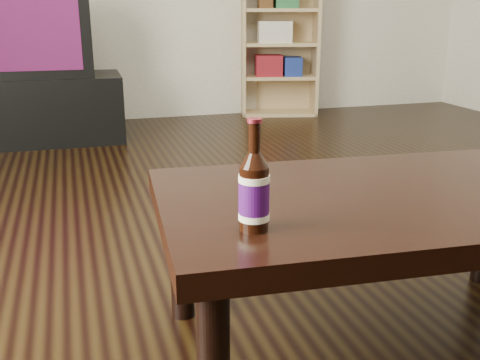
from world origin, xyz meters
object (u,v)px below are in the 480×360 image
object	(u,v)px
bookshelf	(278,41)
coffee_table	(388,213)
beer_bottle	(254,192)
tv_stand	(38,109)
tv	(30,32)

from	to	relation	value
bookshelf	coffee_table	xyz separation A→B (m)	(-0.93, -3.27, -0.23)
beer_bottle	bookshelf	bearing A→B (deg)	68.59
tv_stand	beer_bottle	distance (m)	3.00
tv	beer_bottle	distance (m)	2.99
coffee_table	beer_bottle	bearing A→B (deg)	-161.40
tv_stand	beer_bottle	xyz separation A→B (m)	(0.55, -2.93, 0.30)
tv_stand	coffee_table	distance (m)	2.96
tv_stand	bookshelf	bearing A→B (deg)	15.39
coffee_table	tv	bearing A→B (deg)	108.92
tv	beer_bottle	xyz separation A→B (m)	(0.55, -2.93, -0.21)
tv_stand	coffee_table	bearing A→B (deg)	-69.85
tv	coffee_table	size ratio (longest dim) A/B	0.64
tv_stand	coffee_table	xyz separation A→B (m)	(0.96, -2.80, 0.16)
tv	bookshelf	world-z (taller)	bookshelf
tv	coffee_table	world-z (taller)	tv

